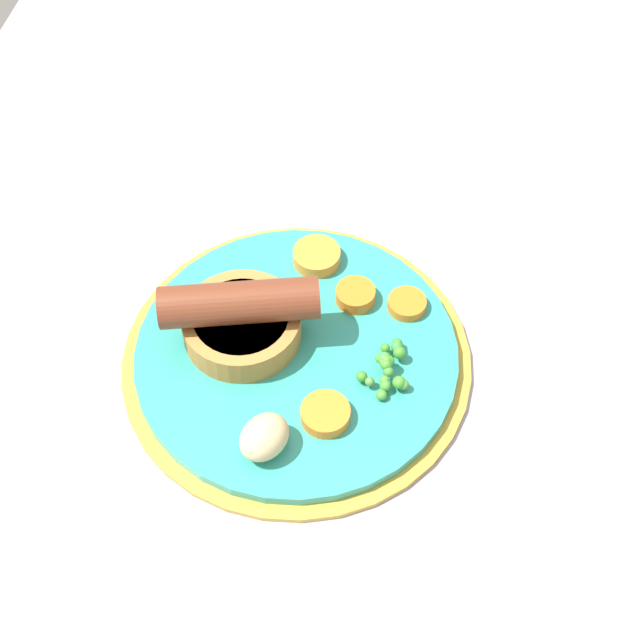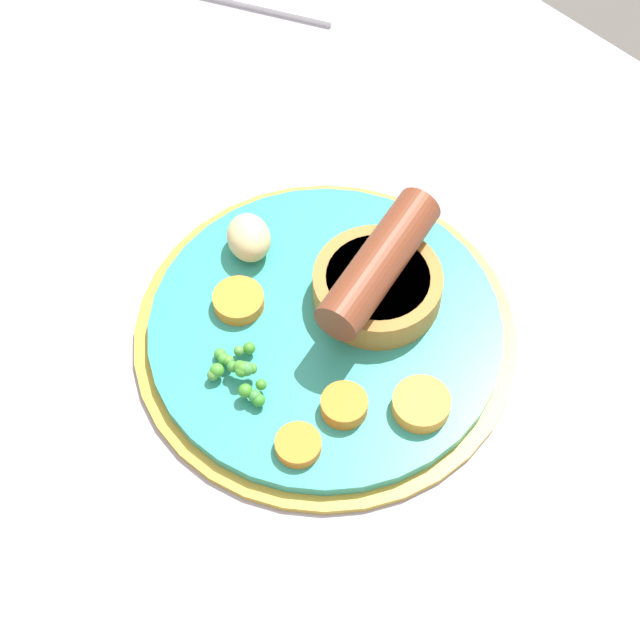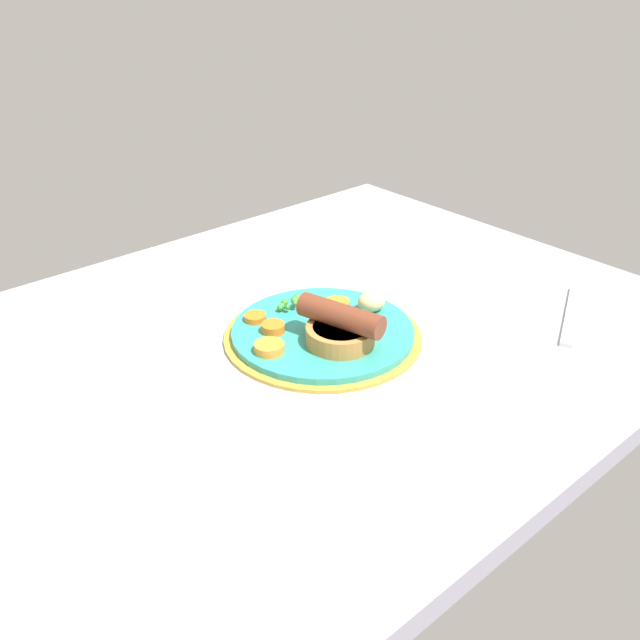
% 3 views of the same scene
% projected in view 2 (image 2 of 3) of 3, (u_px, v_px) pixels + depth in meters
% --- Properties ---
extents(dining_table, '(1.10, 0.80, 0.03)m').
position_uv_depth(dining_table, '(351.00, 410.00, 0.73)').
color(dining_table, '#9E99AD').
rests_on(dining_table, ground).
extents(dinner_plate, '(0.26, 0.26, 0.01)m').
position_uv_depth(dinner_plate, '(325.00, 332.00, 0.74)').
color(dinner_plate, '#B79333').
rests_on(dinner_plate, dining_table).
extents(sausage_pudding, '(0.09, 0.12, 0.06)m').
position_uv_depth(sausage_pudding, '(378.00, 278.00, 0.73)').
color(sausage_pudding, '#AD7538').
rests_on(sausage_pudding, dinner_plate).
extents(pea_pile, '(0.05, 0.04, 0.02)m').
position_uv_depth(pea_pile, '(240.00, 371.00, 0.70)').
color(pea_pile, '#39883C').
rests_on(pea_pile, dinner_plate).
extents(potato_chunk_0, '(0.05, 0.05, 0.03)m').
position_uv_depth(potato_chunk_0, '(249.00, 238.00, 0.75)').
color(potato_chunk_0, '#CCB77F').
rests_on(potato_chunk_0, dinner_plate).
extents(carrot_slice_0, '(0.04, 0.04, 0.01)m').
position_uv_depth(carrot_slice_0, '(298.00, 445.00, 0.68)').
color(carrot_slice_0, orange).
rests_on(carrot_slice_0, dinner_plate).
extents(carrot_slice_1, '(0.05, 0.05, 0.01)m').
position_uv_depth(carrot_slice_1, '(238.00, 301.00, 0.74)').
color(carrot_slice_1, orange).
rests_on(carrot_slice_1, dinner_plate).
extents(carrot_slice_4, '(0.04, 0.04, 0.01)m').
position_uv_depth(carrot_slice_4, '(421.00, 404.00, 0.69)').
color(carrot_slice_4, orange).
rests_on(carrot_slice_4, dinner_plate).
extents(carrot_slice_5, '(0.04, 0.04, 0.01)m').
position_uv_depth(carrot_slice_5, '(344.00, 405.00, 0.69)').
color(carrot_slice_5, orange).
rests_on(carrot_slice_5, dinner_plate).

